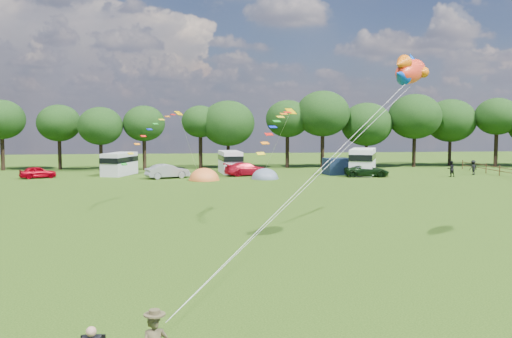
{
  "coord_description": "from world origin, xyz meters",
  "views": [
    {
      "loc": [
        -3.12,
        -19.48,
        6.38
      ],
      "look_at": [
        0.0,
        8.0,
        4.0
      ],
      "focal_mm": 40.0,
      "sensor_mm": 36.0,
      "label": 1
    }
  ],
  "objects": [
    {
      "name": "ground_plane",
      "position": [
        0.0,
        0.0,
        0.0
      ],
      "size": [
        180.0,
        180.0,
        0.0
      ],
      "primitive_type": "plane",
      "color": "black",
      "rests_on": "ground"
    },
    {
      "name": "tree_line",
      "position": [
        5.3,
        54.99,
        6.35
      ],
      "size": [
        102.98,
        10.98,
        10.27
      ],
      "color": "black",
      "rests_on": "ground"
    },
    {
      "name": "car_a",
      "position": [
        -19.91,
        45.1,
        0.65
      ],
      "size": [
        4.21,
        3.03,
        1.31
      ],
      "primitive_type": "imported",
      "rotation": [
        0.0,
        0.0,
        2.0
      ],
      "color": "#AB0010",
      "rests_on": "ground"
    },
    {
      "name": "car_b",
      "position": [
        -5.75,
        43.42,
        0.78
      ],
      "size": [
        4.72,
        3.23,
        1.56
      ],
      "primitive_type": "imported",
      "rotation": [
        0.0,
        0.0,
        1.97
      ],
      "color": "gray",
      "rests_on": "ground"
    },
    {
      "name": "car_c",
      "position": [
        3.19,
        45.4,
        0.76
      ],
      "size": [
        5.43,
        3.39,
        1.51
      ],
      "primitive_type": "imported",
      "rotation": [
        0.0,
        0.0,
        1.84
      ],
      "color": "#B80C1E",
      "rests_on": "ground"
    },
    {
      "name": "car_d",
      "position": [
        16.52,
        42.71,
        0.69
      ],
      "size": [
        5.27,
        2.78,
        1.38
      ],
      "primitive_type": "imported",
      "rotation": [
        0.0,
        0.0,
        1.47
      ],
      "color": "black",
      "rests_on": "ground"
    },
    {
      "name": "campervan_b",
      "position": [
        -11.44,
        47.71,
        1.39
      ],
      "size": [
        3.93,
        5.75,
        2.6
      ],
      "rotation": [
        0.0,
        0.0,
        1.22
      ],
      "color": "silver",
      "rests_on": "ground"
    },
    {
      "name": "campervan_c",
      "position": [
        1.52,
        48.83,
        1.42
      ],
      "size": [
        2.76,
        5.58,
        2.65
      ],
      "rotation": [
        0.0,
        0.0,
        1.66
      ],
      "color": "silver",
      "rests_on": "ground"
    },
    {
      "name": "campervan_d",
      "position": [
        16.75,
        45.01,
        1.63
      ],
      "size": [
        4.77,
        6.75,
        3.04
      ],
      "rotation": [
        0.0,
        0.0,
        1.19
      ],
      "color": "white",
      "rests_on": "ground"
    },
    {
      "name": "tent_orange",
      "position": [
        -1.81,
        41.0,
        0.02
      ],
      "size": [
        3.31,
        3.62,
        2.59
      ],
      "color": "orange",
      "rests_on": "ground"
    },
    {
      "name": "tent_greyblue",
      "position": [
        4.81,
        41.7,
        0.02
      ],
      "size": [
        3.05,
        3.34,
        2.27
      ],
      "color": "slate",
      "rests_on": "ground"
    },
    {
      "name": "awning_navy",
      "position": [
        13.96,
        45.56,
        0.96
      ],
      "size": [
        3.41,
        2.93,
        1.92
      ],
      "primitive_type": "cube",
      "rotation": [
        0.0,
        0.0,
        0.15
      ],
      "color": "black",
      "rests_on": "ground"
    },
    {
      "name": "fish_kite",
      "position": [
        7.67,
        8.12,
        8.83
      ],
      "size": [
        3.0,
        3.15,
        1.85
      ],
      "rotation": [
        0.0,
        -0.21,
        0.83
      ],
      "color": "#F6361C",
      "rests_on": "ground"
    },
    {
      "name": "streamer_kite_b",
      "position": [
        -5.58,
        22.46,
        5.81
      ],
      "size": [
        4.19,
        4.61,
        3.76
      ],
      "rotation": [
        0.0,
        0.0,
        0.84
      ],
      "color": "#D49600",
      "rests_on": "ground"
    },
    {
      "name": "streamer_kite_c",
      "position": [
        2.4,
        16.1,
        6.21
      ],
      "size": [
        3.22,
        4.95,
        2.81
      ],
      "rotation": [
        0.0,
        0.0,
        0.58
      ],
      "color": "#D99B00",
      "rests_on": "ground"
    },
    {
      "name": "walker_a",
      "position": [
        25.88,
        41.46,
        0.91
      ],
      "size": [
        0.97,
        0.71,
        1.82
      ],
      "primitive_type": "imported",
      "rotation": [
        0.0,
        0.0,
        3.34
      ],
      "color": "black",
      "rests_on": "ground"
    },
    {
      "name": "walker_b",
      "position": [
        29.48,
        43.31,
        0.87
      ],
      "size": [
        1.23,
        0.89,
        1.73
      ],
      "primitive_type": "imported",
      "rotation": [
        0.0,
        0.0,
        3.51
      ],
      "color": "black",
      "rests_on": "ground"
    }
  ]
}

